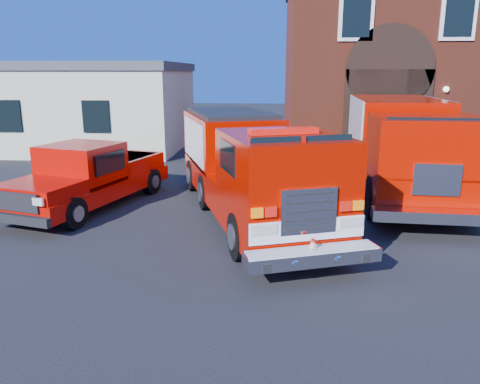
# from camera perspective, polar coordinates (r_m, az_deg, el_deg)

# --- Properties ---
(ground) EXTENTS (100.00, 100.00, 0.00)m
(ground) POSITION_cam_1_polar(r_m,az_deg,el_deg) (11.87, 0.39, -4.65)
(ground) COLOR black
(ground) RESTS_ON ground
(parking_stripe_mid) EXTENTS (0.12, 3.00, 0.01)m
(parking_stripe_mid) POSITION_cam_1_polar(r_m,az_deg,el_deg) (16.73, 24.10, -0.26)
(parking_stripe_mid) COLOR yellow
(parking_stripe_mid) RESTS_ON ground
(parking_stripe_far) EXTENTS (0.12, 3.00, 0.01)m
(parking_stripe_far) POSITION_cam_1_polar(r_m,az_deg,el_deg) (19.50, 21.15, 1.96)
(parking_stripe_far) COLOR yellow
(parking_stripe_far) RESTS_ON ground
(fire_station) EXTENTS (15.20, 10.20, 8.45)m
(fire_station) POSITION_cam_1_polar(r_m,az_deg,el_deg) (26.53, 22.83, 14.12)
(fire_station) COLOR maroon
(fire_station) RESTS_ON ground
(side_building) EXTENTS (10.20, 8.20, 4.35)m
(side_building) POSITION_cam_1_polar(r_m,az_deg,el_deg) (26.11, -18.21, 10.01)
(side_building) COLOR beige
(side_building) RESTS_ON ground
(fire_engine) EXTENTS (5.12, 9.22, 2.74)m
(fire_engine) POSITION_cam_1_polar(r_m,az_deg,el_deg) (12.70, 1.08, 3.25)
(fire_engine) COLOR black
(fire_engine) RESTS_ON ground
(pickup_truck) EXTENTS (3.63, 6.15, 1.90)m
(pickup_truck) POSITION_cam_1_polar(r_m,az_deg,el_deg) (14.42, -17.89, 1.78)
(pickup_truck) COLOR black
(pickup_truck) RESTS_ON ground
(secondary_truck) EXTENTS (3.52, 9.42, 2.99)m
(secondary_truck) POSITION_cam_1_polar(r_m,az_deg,el_deg) (16.19, 19.12, 5.64)
(secondary_truck) COLOR black
(secondary_truck) RESTS_ON ground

